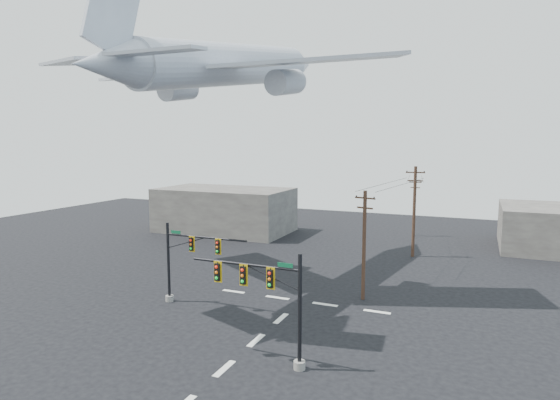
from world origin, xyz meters
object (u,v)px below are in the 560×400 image
at_px(signal_mast_far, 185,261).
at_px(utility_pole_a, 364,243).
at_px(utility_pole_b, 414,210).
at_px(signal_mast_near, 271,300).
at_px(airliner, 230,66).
at_px(utility_pole_c, 415,206).

xyz_separation_m(signal_mast_far, utility_pole_a, (12.34, 6.45, 1.13)).
xyz_separation_m(utility_pole_a, utility_pole_b, (1.78, 15.89, 0.61)).
relative_size(signal_mast_near, utility_pole_a, 0.81).
xyz_separation_m(utility_pole_b, airliner, (-14.39, -14.36, 13.94)).
xyz_separation_m(signal_mast_near, utility_pole_a, (2.26, 12.82, 0.84)).
xyz_separation_m(utility_pole_c, airliner, (-13.01, -26.01, 15.07)).
bearing_deg(signal_mast_near, utility_pole_a, 79.98).
bearing_deg(airliner, signal_mast_near, -138.99).
distance_m(signal_mast_near, signal_mast_far, 11.93).
relative_size(signal_mast_near, utility_pole_c, 0.91).
height_order(signal_mast_near, utility_pole_a, utility_pole_a).
bearing_deg(utility_pole_b, signal_mast_near, -103.71).
distance_m(utility_pole_b, utility_pole_c, 11.78).
xyz_separation_m(signal_mast_far, airliner, (-0.27, 7.97, 15.67)).
relative_size(signal_mast_near, airliner, 0.21).
xyz_separation_m(utility_pole_a, utility_pole_c, (0.41, 27.53, -0.53)).
bearing_deg(signal_mast_far, signal_mast_near, -32.29).
height_order(signal_mast_far, airliner, airliner).
height_order(signal_mast_near, utility_pole_b, utility_pole_b).
bearing_deg(utility_pole_b, utility_pole_a, -102.09).
height_order(utility_pole_b, utility_pole_c, utility_pole_b).
relative_size(utility_pole_b, utility_pole_c, 1.28).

